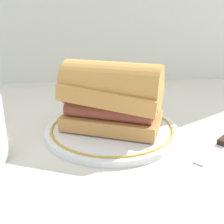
# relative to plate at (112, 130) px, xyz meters

# --- Properties ---
(ground_plane) EXTENTS (1.50, 1.50, 0.00)m
(ground_plane) POSITION_rel_plate_xyz_m (-0.02, -0.02, -0.01)
(ground_plane) COLOR beige
(plate) EXTENTS (0.26, 0.26, 0.01)m
(plate) POSITION_rel_plate_xyz_m (0.00, 0.00, 0.00)
(plate) COLOR white
(plate) RESTS_ON ground_plane
(sausage_sandwich) EXTENTS (0.21, 0.16, 0.13)m
(sausage_sandwich) POSITION_rel_plate_xyz_m (0.00, -0.00, 0.07)
(sausage_sandwich) COLOR #C38A49
(sausage_sandwich) RESTS_ON plate
(butter_knife) EXTENTS (0.11, 0.11, 0.01)m
(butter_knife) POSITION_rel_plate_xyz_m (0.19, -0.07, -0.00)
(butter_knife) COLOR silver
(butter_knife) RESTS_ON ground_plane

